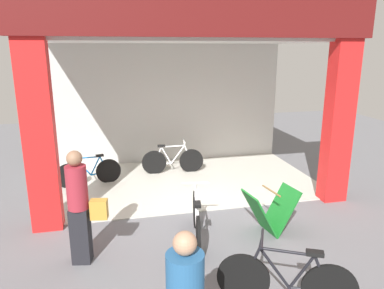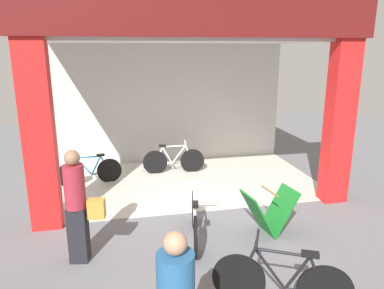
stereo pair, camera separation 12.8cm
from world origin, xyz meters
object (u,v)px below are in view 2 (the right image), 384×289
object	(u,v)px
bicycle_inside_1	(90,171)
bicycle_parked_1	(195,220)
bicycle_inside_0	(174,160)
bicycle_parked_0	(281,282)
pedestrian_1	(78,206)
sandwich_board_sign	(269,212)

from	to	relation	value
bicycle_inside_1	bicycle_parked_1	world-z (taller)	bicycle_parked_1
bicycle_inside_0	bicycle_parked_1	size ratio (longest dim) A/B	0.96
bicycle_parked_0	pedestrian_1	xyz separation A→B (m)	(-2.49, 1.63, 0.52)
bicycle_inside_0	bicycle_inside_1	size ratio (longest dim) A/B	1.07
bicycle_inside_0	bicycle_inside_1	bearing A→B (deg)	-168.96
bicycle_inside_1	bicycle_parked_0	world-z (taller)	bicycle_parked_0
bicycle_inside_0	bicycle_inside_1	world-z (taller)	bicycle_inside_0
bicycle_parked_0	bicycle_parked_1	distance (m)	1.98
bicycle_inside_0	bicycle_parked_0	size ratio (longest dim) A/B	1.02
sandwich_board_sign	pedestrian_1	distance (m)	3.17
bicycle_parked_1	sandwich_board_sign	world-z (taller)	bicycle_parked_1
bicycle_inside_1	sandwich_board_sign	bearing A→B (deg)	-43.91
bicycle_inside_0	pedestrian_1	size ratio (longest dim) A/B	0.90
sandwich_board_sign	bicycle_inside_0	bearing A→B (deg)	107.81
bicycle_inside_1	sandwich_board_sign	world-z (taller)	bicycle_inside_1
bicycle_inside_1	pedestrian_1	bearing A→B (deg)	-89.27
bicycle_inside_0	sandwich_board_sign	bearing A→B (deg)	-72.19
bicycle_parked_0	pedestrian_1	world-z (taller)	pedestrian_1
pedestrian_1	bicycle_inside_0	bearing A→B (deg)	61.19
bicycle_parked_1	pedestrian_1	xyz separation A→B (m)	(-1.81, -0.23, 0.53)
bicycle_parked_1	sandwich_board_sign	xyz separation A→B (m)	(1.31, -0.02, 0.03)
bicycle_inside_0	pedestrian_1	xyz separation A→B (m)	(-2.01, -3.66, 0.54)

